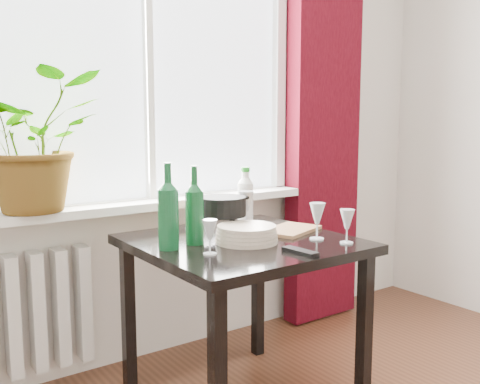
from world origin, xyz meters
TOP-DOWN VIEW (x-y plane):
  - window at (0.00, 2.22)m, footprint 1.72×0.08m
  - windowsill at (0.00, 2.15)m, footprint 1.72×0.20m
  - curtain at (1.12, 2.12)m, footprint 0.50×0.12m
  - table at (0.10, 1.55)m, footprint 0.85×0.85m
  - potted_plant at (-0.57, 2.14)m, footprint 0.59×0.53m
  - wine_bottle_left at (-0.23, 1.58)m, footprint 0.10×0.10m
  - wine_bottle_right at (-0.10, 1.60)m, footprint 0.09×0.09m
  - bottle_amber at (0.07, 1.90)m, footprint 0.07×0.07m
  - cleaning_bottle at (0.34, 1.86)m, footprint 0.09×0.09m
  - wineglass_front_right at (0.36, 1.37)m, footprint 0.08×0.08m
  - wineglass_far_right at (0.40, 1.24)m, footprint 0.08×0.08m
  - wineglass_back_center at (0.28, 1.77)m, footprint 0.09×0.09m
  - wineglass_back_left at (-0.07, 1.89)m, footprint 0.10×0.10m
  - wineglass_front_left at (-0.15, 1.41)m, footprint 0.06×0.06m
  - plate_stack at (0.08, 1.49)m, footprint 0.34×0.34m
  - fondue_pot at (0.10, 1.70)m, footprint 0.27×0.25m
  - tv_remote at (0.14, 1.23)m, footprint 0.06×0.16m
  - cutting_board at (0.37, 1.55)m, footprint 0.32×0.26m

SIDE VIEW (x-z plane):
  - table at x=0.10m, z-range 0.28..1.02m
  - cutting_board at x=0.37m, z-range 0.74..0.75m
  - tv_remote at x=0.14m, z-range 0.74..0.76m
  - plate_stack at x=0.08m, z-range 0.74..0.81m
  - wineglass_front_left at x=-0.15m, z-range 0.74..0.88m
  - wineglass_far_right at x=0.40m, z-range 0.74..0.88m
  - wineglass_front_right at x=0.36m, z-range 0.74..0.90m
  - fondue_pot at x=0.10m, z-range 0.74..0.91m
  - windowsill at x=0.00m, z-range 0.80..0.84m
  - wineglass_back_center at x=0.28m, z-range 0.74..0.91m
  - wineglass_back_left at x=-0.07m, z-range 0.74..0.92m
  - bottle_amber at x=0.07m, z-range 0.74..0.99m
  - cleaning_bottle at x=0.34m, z-range 0.74..1.01m
  - wine_bottle_right at x=-0.10m, z-range 0.74..1.06m
  - wine_bottle_left at x=-0.23m, z-range 0.74..1.09m
  - potted_plant at x=-0.57m, z-range 0.84..1.46m
  - curtain at x=1.12m, z-range 0.01..2.58m
  - window at x=0.00m, z-range 0.79..2.41m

